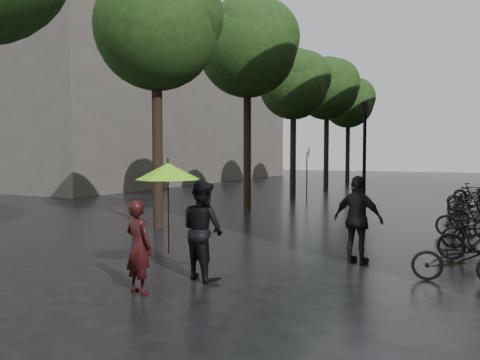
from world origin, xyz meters
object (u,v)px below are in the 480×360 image
Objects in this scene: pedestrian_walking at (358,220)px; person_burgundy at (139,247)px; lamp_post at (364,150)px; person_black at (203,230)px; parked_bicycles at (471,209)px.

person_burgundy is at bearing 66.11° from pedestrian_walking.
lamp_post reaches higher than person_burgundy.
pedestrian_walking reaches higher than person_black.
person_black is 0.45× the size of lamp_post.
pedestrian_walking reaches higher than parked_bicycles.
person_burgundy is 0.86× the size of person_black.
parked_bicycles is at bearing 32.76° from lamp_post.
pedestrian_walking is 0.11× the size of parked_bicycles.
person_burgundy is at bearing -100.15° from lamp_post.
pedestrian_walking is at bearing -105.12° from parked_bicycles.
person_burgundy is 0.39× the size of lamp_post.
lamp_post is at bearing -147.24° from parked_bicycles.
person_burgundy is 0.09× the size of parked_bicycles.
person_black is 3.39m from pedestrian_walking.
parked_bicycles is at bearing -91.29° from person_black.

